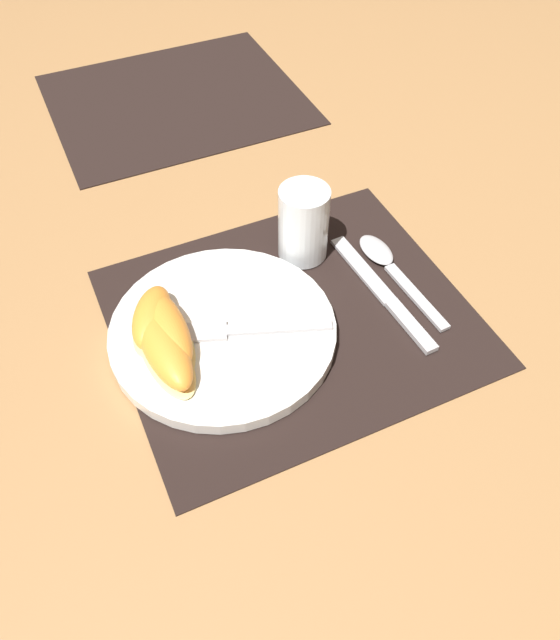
# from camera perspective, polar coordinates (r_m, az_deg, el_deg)

# --- Properties ---
(ground_plane) EXTENTS (3.00, 3.00, 0.00)m
(ground_plane) POSITION_cam_1_polar(r_m,az_deg,el_deg) (0.75, 1.14, 0.18)
(ground_plane) COLOR #A37547
(placemat) EXTENTS (0.41, 0.36, 0.00)m
(placemat) POSITION_cam_1_polar(r_m,az_deg,el_deg) (0.75, 1.15, 0.28)
(placemat) COLOR black
(placemat) RESTS_ON ground_plane
(placemat_far) EXTENTS (0.41, 0.36, 0.00)m
(placemat_far) POSITION_cam_1_polar(r_m,az_deg,el_deg) (1.15, -9.48, 19.32)
(placemat_far) COLOR black
(placemat_far) RESTS_ON ground_plane
(plate) EXTENTS (0.26, 0.26, 0.02)m
(plate) POSITION_cam_1_polar(r_m,az_deg,el_deg) (0.72, -5.23, -1.06)
(plate) COLOR white
(plate) RESTS_ON placemat
(juice_glass) EXTENTS (0.06, 0.06, 0.10)m
(juice_glass) POSITION_cam_1_polar(r_m,az_deg,el_deg) (0.79, 2.14, 8.47)
(juice_glass) COLOR silver
(juice_glass) RESTS_ON placemat
(knife) EXTENTS (0.03, 0.21, 0.01)m
(knife) POSITION_cam_1_polar(r_m,az_deg,el_deg) (0.78, 9.45, 2.37)
(knife) COLOR #BCBCC1
(knife) RESTS_ON placemat
(spoon) EXTENTS (0.04, 0.18, 0.01)m
(spoon) POSITION_cam_1_polar(r_m,az_deg,el_deg) (0.81, 9.71, 5.27)
(spoon) COLOR #BCBCC1
(spoon) RESTS_ON placemat
(fork) EXTENTS (0.19, 0.09, 0.00)m
(fork) POSITION_cam_1_polar(r_m,az_deg,el_deg) (0.71, -4.24, -0.95)
(fork) COLOR #BCBCC1
(fork) RESTS_ON plate
(citrus_wedge_0) EXTENTS (0.08, 0.10, 0.04)m
(citrus_wedge_0) POSITION_cam_1_polar(r_m,az_deg,el_deg) (0.72, -11.59, 0.14)
(citrus_wedge_0) COLOR #F4DB84
(citrus_wedge_0) RESTS_ON plate
(citrus_wedge_1) EXTENTS (0.05, 0.12, 0.04)m
(citrus_wedge_1) POSITION_cam_1_polar(r_m,az_deg,el_deg) (0.70, -10.21, -0.88)
(citrus_wedge_1) COLOR #F4DB84
(citrus_wedge_1) RESTS_ON plate
(citrus_wedge_2) EXTENTS (0.05, 0.13, 0.04)m
(citrus_wedge_2) POSITION_cam_1_polar(r_m,az_deg,el_deg) (0.69, -10.56, -2.50)
(citrus_wedge_2) COLOR #F4DB84
(citrus_wedge_2) RESTS_ON plate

